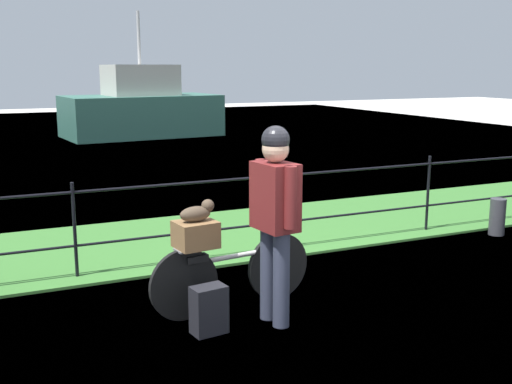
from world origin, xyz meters
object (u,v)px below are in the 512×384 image
moored_boat_near (141,109)px  wooden_crate (196,234)px  bicycle_main (231,273)px  backpack_on_paving (209,310)px  cyclist_person (275,208)px  terrier_dog (198,212)px  mooring_bollard (497,217)px

moored_boat_near → wooden_crate: bearing=-102.6°
moored_boat_near → bicycle_main: bearing=-101.3°
bicycle_main → wooden_crate: (-0.34, -0.04, 0.41)m
wooden_crate → backpack_on_paving: size_ratio=0.85×
cyclist_person → backpack_on_paving: size_ratio=4.21×
wooden_crate → terrier_dog: (0.02, 0.00, 0.19)m
mooring_bollard → terrier_dog: bearing=-167.9°
terrier_dog → cyclist_person: bearing=-35.7°
cyclist_person → mooring_bollard: (3.87, 1.33, -0.76)m
terrier_dog → wooden_crate: bearing=-173.0°
bicycle_main → mooring_bollard: bearing=12.5°
mooring_bollard → moored_boat_near: (-1.22, 13.43, 0.60)m
cyclist_person → moored_boat_near: (2.65, 14.76, -0.16)m
wooden_crate → mooring_bollard: 4.57m
cyclist_person → moored_boat_near: bearing=79.8°
terrier_dog → mooring_bollard: (4.41, 0.95, -0.70)m
mooring_bollard → moored_boat_near: moored_boat_near is taller
cyclist_person → mooring_bollard: cyclist_person is taller
moored_boat_near → mooring_bollard: bearing=-84.8°
terrier_dog → backpack_on_paving: bearing=-97.4°
backpack_on_paving → bicycle_main: bearing=40.1°
terrier_dog → bicycle_main: bearing=7.0°
bicycle_main → cyclist_person: bearing=-62.5°
wooden_crate → mooring_bollard: bearing=12.1°
terrier_dog → mooring_bollard: bearing=12.1°
bicycle_main → backpack_on_paving: size_ratio=3.98×
bicycle_main → backpack_on_paving: bicycle_main is taller
wooden_crate → backpack_on_paving: bearing=-93.6°
wooden_crate → terrier_dog: terrier_dog is taller
cyclist_person → moored_boat_near: size_ratio=0.35×
terrier_dog → backpack_on_paving: 0.82m
backpack_on_paving → moored_boat_near: (3.24, 14.74, 0.64)m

